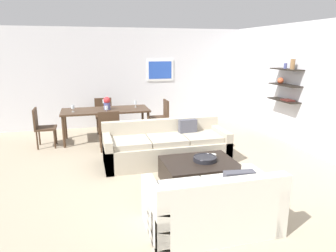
% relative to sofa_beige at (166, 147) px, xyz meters
% --- Properties ---
extents(ground_plane, '(18.00, 18.00, 0.00)m').
position_rel_sofa_beige_xyz_m(ground_plane, '(0.07, -0.34, -0.29)').
color(ground_plane, tan).
extents(back_wall_unit, '(8.40, 0.09, 2.70)m').
position_rel_sofa_beige_xyz_m(back_wall_unit, '(0.37, 3.19, 1.06)').
color(back_wall_unit, silver).
rests_on(back_wall_unit, ground).
extents(right_wall_shelf_unit, '(0.34, 8.20, 2.70)m').
position_rel_sofa_beige_xyz_m(right_wall_shelf_unit, '(3.09, 0.27, 1.06)').
color(right_wall_shelf_unit, silver).
rests_on(right_wall_shelf_unit, ground).
extents(sofa_beige, '(2.37, 0.90, 0.78)m').
position_rel_sofa_beige_xyz_m(sofa_beige, '(0.00, 0.00, 0.00)').
color(sofa_beige, '#B2A893').
rests_on(sofa_beige, ground).
extents(loveseat_white, '(1.55, 0.90, 0.78)m').
position_rel_sofa_beige_xyz_m(loveseat_white, '(-0.05, -2.40, 0.00)').
color(loveseat_white, silver).
rests_on(loveseat_white, ground).
extents(coffee_table, '(1.17, 0.92, 0.38)m').
position_rel_sofa_beige_xyz_m(coffee_table, '(0.26, -1.12, -0.10)').
color(coffee_table, black).
rests_on(coffee_table, ground).
extents(decorative_bowl, '(0.38, 0.38, 0.07)m').
position_rel_sofa_beige_xyz_m(decorative_bowl, '(0.36, -1.12, 0.13)').
color(decorative_bowl, black).
rests_on(decorative_bowl, coffee_table).
extents(candle_jar, '(0.09, 0.09, 0.07)m').
position_rel_sofa_beige_xyz_m(candle_jar, '(0.55, -1.02, 0.12)').
color(candle_jar, silver).
rests_on(candle_jar, coffee_table).
extents(dining_table, '(2.03, 0.86, 0.75)m').
position_rel_sofa_beige_xyz_m(dining_table, '(-1.01, 1.81, 0.39)').
color(dining_table, '#422D1E').
rests_on(dining_table, ground).
extents(dining_chair_head, '(0.44, 0.44, 0.88)m').
position_rel_sofa_beige_xyz_m(dining_chair_head, '(-1.01, 2.65, 0.21)').
color(dining_chair_head, '#422D1E').
rests_on(dining_chair_head, ground).
extents(dining_chair_left_near, '(0.44, 0.44, 0.88)m').
position_rel_sofa_beige_xyz_m(dining_chair_left_near, '(-2.43, 1.62, 0.21)').
color(dining_chair_left_near, '#422D1E').
rests_on(dining_chair_left_near, ground).
extents(dining_chair_right_far, '(0.44, 0.44, 0.88)m').
position_rel_sofa_beige_xyz_m(dining_chair_right_far, '(0.41, 2.01, 0.21)').
color(dining_chair_right_far, '#422D1E').
rests_on(dining_chair_right_far, ground).
extents(dining_chair_foot, '(0.44, 0.44, 0.88)m').
position_rel_sofa_beige_xyz_m(dining_chair_foot, '(-1.01, 0.97, 0.21)').
color(dining_chair_foot, '#422D1E').
rests_on(dining_chair_foot, ground).
extents(wine_glass_right_far, '(0.07, 0.07, 0.16)m').
position_rel_sofa_beige_xyz_m(wine_glass_right_far, '(-0.28, 1.92, 0.57)').
color(wine_glass_right_far, silver).
rests_on(wine_glass_right_far, dining_table).
extents(wine_glass_head, '(0.08, 0.08, 0.18)m').
position_rel_sofa_beige_xyz_m(wine_glass_head, '(-1.01, 2.18, 0.59)').
color(wine_glass_head, silver).
rests_on(wine_glass_head, dining_table).
extents(wine_glass_foot, '(0.08, 0.08, 0.15)m').
position_rel_sofa_beige_xyz_m(wine_glass_foot, '(-1.01, 1.44, 0.56)').
color(wine_glass_foot, silver).
rests_on(wine_glass_foot, dining_table).
extents(wine_glass_left_near, '(0.07, 0.07, 0.16)m').
position_rel_sofa_beige_xyz_m(wine_glass_left_near, '(-1.75, 1.70, 0.57)').
color(wine_glass_left_near, silver).
rests_on(wine_glass_left_near, dining_table).
extents(centerpiece_vase, '(0.16, 0.16, 0.30)m').
position_rel_sofa_beige_xyz_m(centerpiece_vase, '(-0.97, 1.79, 0.61)').
color(centerpiece_vase, '#4C518C').
rests_on(centerpiece_vase, dining_table).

